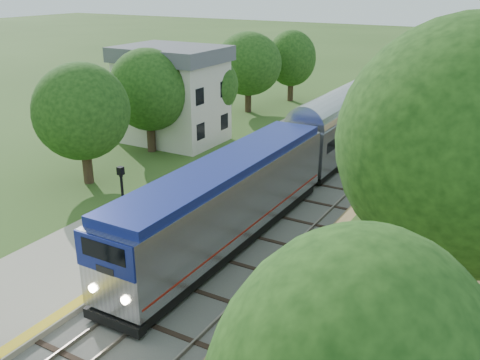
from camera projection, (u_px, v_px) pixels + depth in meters
The scene contains 9 objects.
trackbed at pixel (435, 97), 63.22m from camera, with size 9.50×170.00×0.28m.
platform at pixel (152, 218), 30.88m from camera, with size 6.40×68.00×0.38m, color #9E9780.
yellow_stripe at pixel (193, 226), 29.48m from camera, with size 0.55×68.00×0.01m, color gold.
station_building at pixel (172, 94), 44.96m from camera, with size 8.60×6.60×8.00m.
signal_gantry at pixel (436, 62), 57.26m from camera, with size 8.40×0.38×6.20m.
trees_behind_platform at pixel (123, 116), 35.92m from camera, with size 7.82×53.32×7.21m.
train at pixel (430, 71), 67.67m from camera, with size 2.96×118.75×4.35m.
lamppost_far at pixel (124, 213), 26.40m from camera, with size 0.43×0.43×4.36m.
signal_farside at pixel (363, 175), 26.07m from camera, with size 0.37×0.29×6.71m.
Camera 1 is at (13.22, -5.82, 13.18)m, focal length 40.00 mm.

